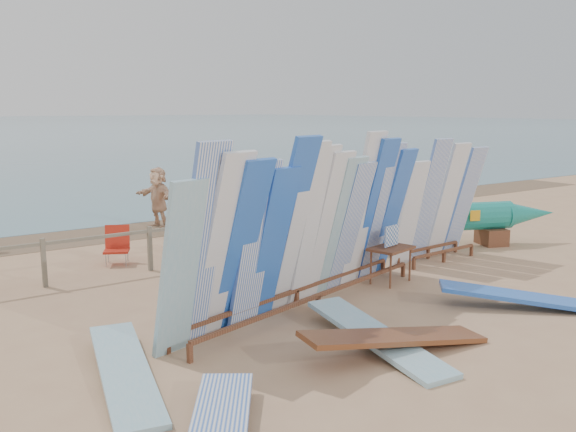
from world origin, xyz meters
TOP-DOWN VIEW (x-y plane):
  - ground at (0.00, 0.00)m, footprint 160.00×160.00m
  - wet_sand_strip at (0.00, 7.20)m, footprint 40.00×2.60m
  - fence at (0.00, 3.00)m, footprint 12.08×0.08m
  - main_surfboard_rack at (1.20, -0.62)m, footprint 5.64×2.07m
  - side_surfboard_rack at (5.31, 0.35)m, footprint 2.32×0.82m
  - outrigger_canoe at (5.70, 1.36)m, footprint 6.97×3.15m
  - vendor_table at (3.33, -0.31)m, footprint 0.92×0.74m
  - flat_board_a at (-2.15, -1.53)m, footprint 1.11×2.76m
  - flat_board_d at (4.09, -2.62)m, footprint 2.35×2.25m
  - flat_board_c at (1.08, -2.75)m, footprint 2.74×0.95m
  - flat_board_b at (1.03, -2.42)m, footprint 0.83×2.74m
  - beach_chair_left at (-0.37, 3.88)m, footprint 0.67×0.68m
  - beach_chair_right at (2.11, 4.09)m, footprint 0.65×0.66m
  - stroller at (3.03, 3.64)m, footprint 0.69×0.89m
  - beachgoer_8 at (4.06, 4.97)m, footprint 0.86×0.55m
  - beachgoer_extra_0 at (6.22, 4.99)m, footprint 0.72×1.16m
  - beachgoer_10 at (7.58, 3.81)m, footprint 1.13×0.66m
  - beachgoer_7 at (2.06, 4.71)m, footprint 0.70×0.64m
  - beachgoer_5 at (1.92, 7.17)m, footprint 0.81×1.58m
  - beachgoer_9 at (3.81, 5.84)m, footprint 0.59×1.05m
  - beachgoer_6 at (2.84, 4.38)m, footprint 0.85×0.67m

SIDE VIEW (x-z plane):
  - ground at x=0.00m, z-range 0.00..0.00m
  - wet_sand_strip at x=0.00m, z-range -0.01..0.01m
  - flat_board_a at x=-2.15m, z-range -0.12..0.12m
  - flat_board_d at x=4.09m, z-range -0.18..0.18m
  - flat_board_c at x=1.08m, z-range -0.22..0.22m
  - flat_board_b at x=1.03m, z-range -0.14..0.14m
  - beach_chair_left at x=-0.37m, z-range -0.16..0.62m
  - beach_chair_right at x=2.11m, z-range -0.17..0.67m
  - vendor_table at x=3.33m, z-range -0.18..0.89m
  - stroller at x=3.03m, z-range -0.11..1.00m
  - fence at x=0.00m, z-range 0.18..1.08m
  - outrigger_canoe at x=5.70m, z-range 0.14..1.17m
  - beachgoer_9 at x=3.81m, z-range 0.00..1.53m
  - beachgoer_6 at x=2.84m, z-range 0.00..1.57m
  - beachgoer_5 at x=1.92m, z-range 0.00..1.63m
  - beachgoer_8 at x=4.06m, z-range 0.00..1.64m
  - beachgoer_extra_0 at x=6.22m, z-range 0.00..1.67m
  - beachgoer_7 at x=2.06m, z-range 0.00..1.70m
  - beachgoer_10 at x=7.58m, z-range 0.00..1.82m
  - side_surfboard_rack at x=5.31m, z-range -0.12..2.47m
  - main_surfboard_rack at x=1.20m, z-range -0.14..2.66m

